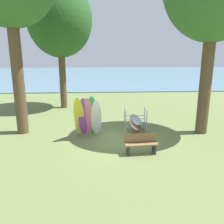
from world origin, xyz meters
The scene contains 6 objects.
ground_plane centered at (0.00, 0.00, 0.00)m, with size 80.00×80.00×0.00m, color olive.
lake_water centered at (0.00, 31.10, 0.05)m, with size 80.00×36.00×0.10m, color slate.
tree_mid_behind centered at (-3.49, 6.86, 6.31)m, with size 4.56×4.56×8.97m.
leaning_board_pile centered at (-1.41, 0.29, 1.05)m, with size 1.43×1.15×2.20m.
board_storage_rack centered at (1.10, 1.01, 0.55)m, with size 1.15×2.12×1.25m.
park_bench centered at (0.90, -1.80, 0.45)m, with size 1.43×0.51×0.85m.
Camera 1 is at (-0.86, -11.02, 4.25)m, focal length 38.08 mm.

